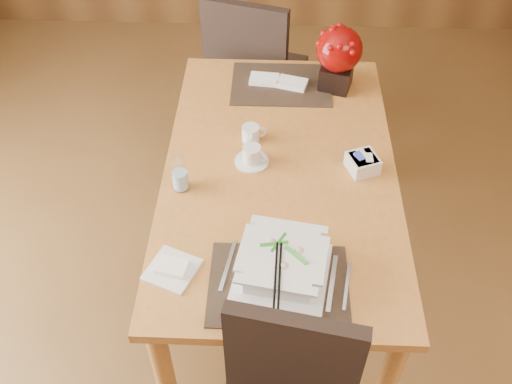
{
  "coord_description": "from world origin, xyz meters",
  "views": [
    {
      "loc": [
        -0.03,
        -1.01,
        2.28
      ],
      "look_at": [
        -0.08,
        0.35,
        0.87
      ],
      "focal_mm": 40.0,
      "sensor_mm": 36.0,
      "label": 1
    }
  ],
  "objects_px": {
    "coffee_cup": "(252,156)",
    "bread_plate": "(172,270)",
    "sugar_caddy": "(363,163)",
    "berry_decor": "(339,55)",
    "dining_table": "(279,185)",
    "soup_setting": "(282,265)",
    "creamer_jug": "(251,134)",
    "water_glass": "(179,174)",
    "far_chair": "(253,68)"
  },
  "relations": [
    {
      "from": "dining_table",
      "to": "far_chair",
      "type": "relative_size",
      "value": 1.53
    },
    {
      "from": "soup_setting",
      "to": "berry_decor",
      "type": "distance_m",
      "value": 1.09
    },
    {
      "from": "water_glass",
      "to": "dining_table",
      "type": "bearing_deg",
      "value": 18.24
    },
    {
      "from": "sugar_caddy",
      "to": "creamer_jug",
      "type": "bearing_deg",
      "value": 160.18
    },
    {
      "from": "creamer_jug",
      "to": "sugar_caddy",
      "type": "xyz_separation_m",
      "value": [
        0.44,
        -0.16,
        -0.0
      ]
    },
    {
      "from": "berry_decor",
      "to": "dining_table",
      "type": "bearing_deg",
      "value": -114.2
    },
    {
      "from": "water_glass",
      "to": "sugar_caddy",
      "type": "distance_m",
      "value": 0.7
    },
    {
      "from": "dining_table",
      "to": "soup_setting",
      "type": "relative_size",
      "value": 4.38
    },
    {
      "from": "creamer_jug",
      "to": "far_chair",
      "type": "xyz_separation_m",
      "value": [
        -0.03,
        0.81,
        -0.23
      ]
    },
    {
      "from": "creamer_jug",
      "to": "berry_decor",
      "type": "distance_m",
      "value": 0.55
    },
    {
      "from": "dining_table",
      "to": "coffee_cup",
      "type": "distance_m",
      "value": 0.17
    },
    {
      "from": "soup_setting",
      "to": "berry_decor",
      "type": "relative_size",
      "value": 1.16
    },
    {
      "from": "sugar_caddy",
      "to": "berry_decor",
      "type": "xyz_separation_m",
      "value": [
        -0.07,
        0.54,
        0.13
      ]
    },
    {
      "from": "bread_plate",
      "to": "coffee_cup",
      "type": "bearing_deg",
      "value": 65.83
    },
    {
      "from": "soup_setting",
      "to": "water_glass",
      "type": "bearing_deg",
      "value": 144.06
    },
    {
      "from": "bread_plate",
      "to": "soup_setting",
      "type": "bearing_deg",
      "value": -1.07
    },
    {
      "from": "sugar_caddy",
      "to": "coffee_cup",
      "type": "bearing_deg",
      "value": 176.66
    },
    {
      "from": "berry_decor",
      "to": "soup_setting",
      "type": "bearing_deg",
      "value": -102.56
    },
    {
      "from": "creamer_jug",
      "to": "berry_decor",
      "type": "xyz_separation_m",
      "value": [
        0.37,
        0.38,
        0.13
      ]
    },
    {
      "from": "coffee_cup",
      "to": "far_chair",
      "type": "relative_size",
      "value": 0.14
    },
    {
      "from": "sugar_caddy",
      "to": "berry_decor",
      "type": "distance_m",
      "value": 0.56
    },
    {
      "from": "water_glass",
      "to": "sugar_caddy",
      "type": "relative_size",
      "value": 1.37
    },
    {
      "from": "coffee_cup",
      "to": "sugar_caddy",
      "type": "relative_size",
      "value": 1.25
    },
    {
      "from": "soup_setting",
      "to": "berry_decor",
      "type": "height_order",
      "value": "berry_decor"
    },
    {
      "from": "soup_setting",
      "to": "water_glass",
      "type": "relative_size",
      "value": 2.32
    },
    {
      "from": "coffee_cup",
      "to": "bread_plate",
      "type": "bearing_deg",
      "value": -114.17
    },
    {
      "from": "water_glass",
      "to": "far_chair",
      "type": "xyz_separation_m",
      "value": [
        0.22,
        1.09,
        -0.27
      ]
    },
    {
      "from": "berry_decor",
      "to": "far_chair",
      "type": "bearing_deg",
      "value": 132.74
    },
    {
      "from": "berry_decor",
      "to": "creamer_jug",
      "type": "bearing_deg",
      "value": -133.7
    },
    {
      "from": "water_glass",
      "to": "far_chair",
      "type": "distance_m",
      "value": 1.15
    },
    {
      "from": "creamer_jug",
      "to": "bread_plate",
      "type": "bearing_deg",
      "value": -121.06
    },
    {
      "from": "water_glass",
      "to": "berry_decor",
      "type": "distance_m",
      "value": 0.91
    },
    {
      "from": "soup_setting",
      "to": "coffee_cup",
      "type": "height_order",
      "value": "soup_setting"
    },
    {
      "from": "soup_setting",
      "to": "bread_plate",
      "type": "relative_size",
      "value": 2.25
    },
    {
      "from": "coffee_cup",
      "to": "berry_decor",
      "type": "distance_m",
      "value": 0.64
    },
    {
      "from": "coffee_cup",
      "to": "berry_decor",
      "type": "relative_size",
      "value": 0.46
    },
    {
      "from": "dining_table",
      "to": "creamer_jug",
      "type": "bearing_deg",
      "value": 126.93
    },
    {
      "from": "water_glass",
      "to": "berry_decor",
      "type": "relative_size",
      "value": 0.5
    },
    {
      "from": "soup_setting",
      "to": "water_glass",
      "type": "distance_m",
      "value": 0.54
    },
    {
      "from": "coffee_cup",
      "to": "bread_plate",
      "type": "xyz_separation_m",
      "value": [
        -0.24,
        -0.53,
        -0.03
      ]
    },
    {
      "from": "coffee_cup",
      "to": "bread_plate",
      "type": "relative_size",
      "value": 0.88
    },
    {
      "from": "dining_table",
      "to": "far_chair",
      "type": "xyz_separation_m",
      "value": [
        -0.15,
        0.97,
        -0.1
      ]
    },
    {
      "from": "coffee_cup",
      "to": "dining_table",
      "type": "bearing_deg",
      "value": -14.35
    },
    {
      "from": "soup_setting",
      "to": "coffee_cup",
      "type": "distance_m",
      "value": 0.55
    },
    {
      "from": "creamer_jug",
      "to": "bread_plate",
      "type": "height_order",
      "value": "creamer_jug"
    },
    {
      "from": "coffee_cup",
      "to": "sugar_caddy",
      "type": "height_order",
      "value": "coffee_cup"
    },
    {
      "from": "creamer_jug",
      "to": "berry_decor",
      "type": "bearing_deg",
      "value": 34.25
    },
    {
      "from": "far_chair",
      "to": "sugar_caddy",
      "type": "bearing_deg",
      "value": 132.15
    },
    {
      "from": "coffee_cup",
      "to": "water_glass",
      "type": "height_order",
      "value": "water_glass"
    },
    {
      "from": "soup_setting",
      "to": "far_chair",
      "type": "bearing_deg",
      "value": 105.86
    }
  ]
}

